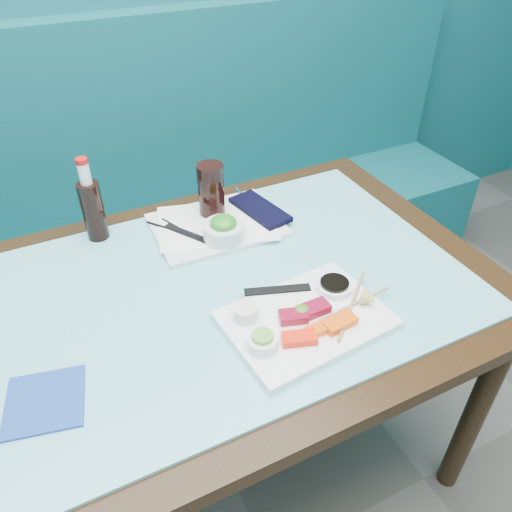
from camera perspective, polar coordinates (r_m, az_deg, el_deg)
name	(u,v)px	position (r m, az deg, el deg)	size (l,w,h in m)	color
booth_bench	(138,238)	(2.08, -13.35, 2.06)	(3.00, 0.56, 1.17)	#0D5157
dining_table	(213,317)	(1.26, -4.91, -7.01)	(1.40, 0.90, 0.75)	black
glass_top	(211,291)	(1.20, -5.12, -4.04)	(1.22, 0.76, 0.01)	#69C4D3
sashimi_plate	(306,320)	(1.11, 5.72, -7.27)	(0.35, 0.25, 0.02)	white
salmon_left	(299,338)	(1.05, 4.97, -9.36)	(0.07, 0.04, 0.02)	#FF240A
salmon_mid	(319,329)	(1.07, 7.16, -8.32)	(0.06, 0.03, 0.01)	#F45309
salmon_right	(340,323)	(1.09, 9.55, -7.54)	(0.08, 0.04, 0.02)	#FF540A
tuna_left	(293,317)	(1.09, 4.28, -6.91)	(0.06, 0.04, 0.02)	maroon
tuna_right	(315,309)	(1.11, 6.76, -5.99)	(0.06, 0.04, 0.02)	maroon
seaweed_garnish	(302,311)	(1.10, 5.29, -6.27)	(0.04, 0.04, 0.02)	#39761B
ramekin_wasabi	(263,342)	(1.03, 0.75, -9.83)	(0.06, 0.06, 0.03)	white
wasabi_fill	(263,336)	(1.02, 0.76, -9.14)	(0.04, 0.04, 0.01)	#6BB038
ramekin_ginger	(246,315)	(1.09, -1.17, -6.72)	(0.05, 0.05, 0.02)	silver
ginger_fill	(246,309)	(1.08, -1.18, -6.09)	(0.05, 0.05, 0.01)	#F4DEC8
soy_dish	(334,287)	(1.18, 8.92, -3.47)	(0.08, 0.08, 0.02)	white
soy_fill	(335,283)	(1.17, 8.97, -3.04)	(0.07, 0.07, 0.01)	black
lemon_wedge	(370,299)	(1.14, 12.86, -4.76)	(0.04, 0.04, 0.03)	#DDC269
chopstick_sleeve	(277,290)	(1.16, 2.46, -3.87)	(0.16, 0.02, 0.00)	black
wooden_chopstick_a	(352,304)	(1.14, 10.90, -5.46)	(0.01, 0.01, 0.24)	#A07A4B
wooden_chopstick_b	(356,303)	(1.15, 11.31, -5.32)	(0.01, 0.01, 0.20)	#B07F53
serving_tray	(217,225)	(1.40, -4.50, 3.53)	(0.35, 0.26, 0.01)	white
paper_placemat	(217,223)	(1.40, -4.52, 3.78)	(0.32, 0.23, 0.00)	white
seaweed_bowl	(224,231)	(1.33, -3.71, 2.82)	(0.11, 0.11, 0.04)	silver
seaweed_salad	(223,223)	(1.31, -3.75, 3.81)	(0.07, 0.07, 0.04)	#25801D
cola_glass	(211,190)	(1.41, -5.16, 7.54)	(0.07, 0.07, 0.15)	black
navy_pouch	(260,209)	(1.44, 0.44, 5.34)	(0.08, 0.20, 0.02)	black
fork	(243,194)	(1.52, -1.55, 7.09)	(0.01, 0.01, 0.08)	silver
black_chopstick_a	(184,233)	(1.36, -8.20, 2.60)	(0.01, 0.01, 0.25)	black
black_chopstick_b	(187,233)	(1.37, -7.88, 2.67)	(0.01, 0.01, 0.21)	black
tray_sleeve	(186,233)	(1.36, -8.04, 2.59)	(0.02, 0.14, 0.00)	black
cola_bottle_body	(93,211)	(1.39, -18.11, 4.91)	(0.06, 0.06, 0.16)	black
cola_bottle_neck	(84,174)	(1.33, -19.02, 8.89)	(0.03, 0.03, 0.06)	white
cola_bottle_cap	(81,161)	(1.32, -19.33, 10.21)	(0.03, 0.03, 0.01)	red
blue_napkin	(45,401)	(1.05, -22.99, -15.05)	(0.14, 0.14, 0.01)	#1A3E93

